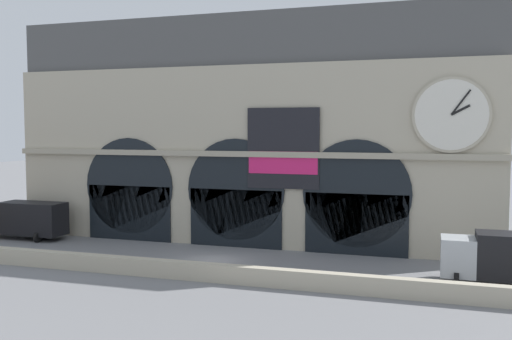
% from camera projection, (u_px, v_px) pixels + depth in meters
% --- Properties ---
extents(ground_plane, '(200.00, 200.00, 0.00)m').
position_uv_depth(ground_plane, '(212.00, 261.00, 39.62)').
color(ground_plane, slate).
extents(quay_parapet_wall, '(90.00, 0.70, 1.10)m').
position_uv_depth(quay_parapet_wall, '(182.00, 270.00, 34.88)').
color(quay_parapet_wall, '#B2A891').
rests_on(quay_parapet_wall, ground).
extents(station_building, '(39.42, 5.21, 18.34)m').
position_uv_depth(station_building, '(246.00, 134.00, 46.00)').
color(station_building, '#B2A891').
rests_on(station_building, ground).
extents(box_truck_west, '(7.50, 2.91, 3.12)m').
position_uv_depth(box_truck_west, '(24.00, 219.00, 47.61)').
color(box_truck_west, white).
rests_on(box_truck_west, ground).
extents(box_truck_east, '(7.50, 2.91, 3.12)m').
position_uv_depth(box_truck_east, '(509.00, 257.00, 33.29)').
color(box_truck_east, '#ADB2B7').
rests_on(box_truck_east, ground).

